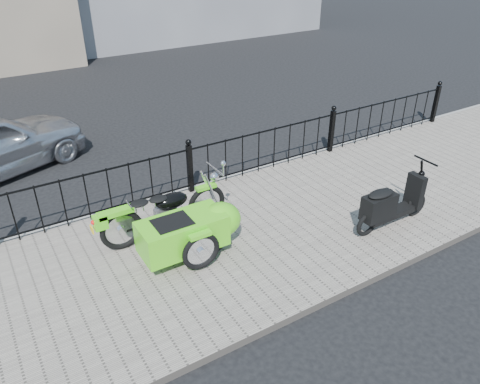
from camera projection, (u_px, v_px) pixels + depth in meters
ground at (225, 228)px, 8.15m from camera, size 120.00×120.00×0.00m
sidewalk at (240, 240)px, 7.75m from camera, size 30.00×3.80×0.12m
curb at (188, 190)px, 9.18m from camera, size 30.00×0.10×0.12m
iron_fence at (190, 169)px, 8.82m from camera, size 14.11×0.11×1.08m
motorcycle_sidecar at (189, 225)px, 7.16m from camera, size 2.28×1.48×0.98m
scooter at (389, 205)px, 7.76m from camera, size 1.61×0.47×1.09m
spare_tire at (217, 237)px, 7.23m from camera, size 0.52×0.35×0.56m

